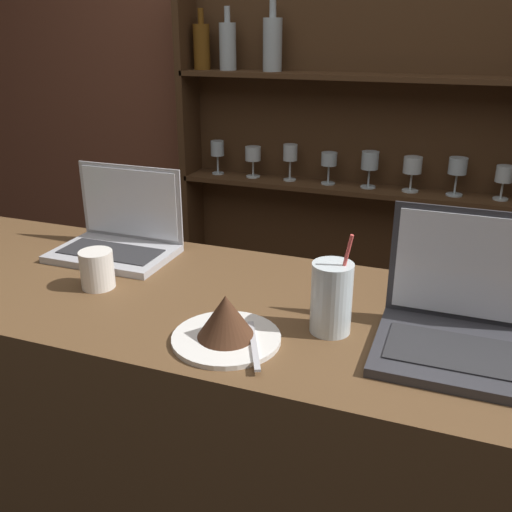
{
  "coord_description": "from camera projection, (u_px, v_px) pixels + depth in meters",
  "views": [
    {
      "loc": [
        0.38,
        -0.73,
        1.57
      ],
      "look_at": [
        -0.01,
        0.32,
        1.12
      ],
      "focal_mm": 40.0,
      "sensor_mm": 36.0,
      "label": 1
    }
  ],
  "objects": [
    {
      "name": "bar_counter",
      "position": [
        256.0,
        490.0,
        1.41
      ],
      "size": [
        2.02,
        0.58,
        1.02
      ],
      "color": "brown",
      "rests_on": "ground_plane"
    },
    {
      "name": "back_wall",
      "position": [
        374.0,
        87.0,
        2.27
      ],
      "size": [
        7.0,
        0.06,
        2.7
      ],
      "color": "brown",
      "rests_on": "ground_plane"
    },
    {
      "name": "back_shelf",
      "position": [
        345.0,
        195.0,
        2.38
      ],
      "size": [
        1.44,
        0.18,
        1.75
      ],
      "color": "#472D19",
      "rests_on": "ground_plane"
    },
    {
      "name": "laptop_near",
      "position": [
        120.0,
        234.0,
        1.48
      ],
      "size": [
        0.3,
        0.2,
        0.22
      ],
      "color": "#ADADB2",
      "rests_on": "bar_counter"
    },
    {
      "name": "laptop_far",
      "position": [
        465.0,
        322.0,
        1.04
      ],
      "size": [
        0.31,
        0.24,
        0.24
      ],
      "color": "#333338",
      "rests_on": "bar_counter"
    },
    {
      "name": "cake_plate",
      "position": [
        228.0,
        323.0,
        1.06
      ],
      "size": [
        0.21,
        0.21,
        0.09
      ],
      "color": "silver",
      "rests_on": "bar_counter"
    },
    {
      "name": "water_glass",
      "position": [
        331.0,
        298.0,
        1.09
      ],
      "size": [
        0.08,
        0.08,
        0.2
      ],
      "color": "silver",
      "rests_on": "bar_counter"
    },
    {
      "name": "coffee_cup",
      "position": [
        97.0,
        269.0,
        1.28
      ],
      "size": [
        0.08,
        0.08,
        0.09
      ],
      "color": "silver",
      "rests_on": "bar_counter"
    }
  ]
}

